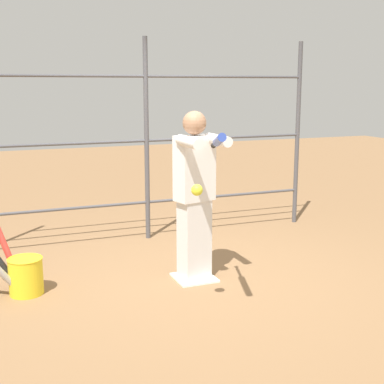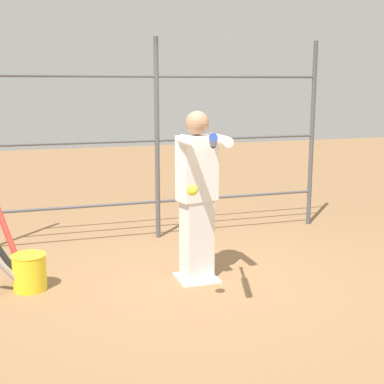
% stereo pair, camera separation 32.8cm
% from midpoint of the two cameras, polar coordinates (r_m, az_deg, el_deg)
% --- Properties ---
extents(ground_plane, '(24.00, 24.00, 0.00)m').
position_cam_midpoint_polar(ground_plane, '(5.55, -1.47, -9.24)').
color(ground_plane, olive).
extents(home_plate, '(0.40, 0.40, 0.02)m').
position_cam_midpoint_polar(home_plate, '(5.54, -1.47, -9.14)').
color(home_plate, white).
rests_on(home_plate, ground).
extents(fence_backstop, '(4.47, 0.06, 2.53)m').
position_cam_midpoint_polar(fence_backstop, '(6.75, -6.26, 5.47)').
color(fence_backstop, '#4C4C51').
rests_on(fence_backstop, ground).
extents(batter, '(0.43, 0.65, 1.71)m').
position_cam_midpoint_polar(batter, '(5.28, -1.45, 0.12)').
color(batter, silver).
rests_on(batter, ground).
extents(baseball_bat_swinging, '(0.36, 0.88, 0.22)m').
position_cam_midpoint_polar(baseball_bat_swinging, '(4.24, 0.61, 5.47)').
color(baseball_bat_swinging, black).
extents(softball_in_flight, '(0.10, 0.10, 0.10)m').
position_cam_midpoint_polar(softball_in_flight, '(4.35, -1.63, 0.20)').
color(softball_in_flight, yellow).
extents(bat_bucket, '(0.75, 0.67, 0.78)m').
position_cam_midpoint_polar(bat_bucket, '(5.39, -19.54, -8.03)').
color(bat_bucket, yellow).
rests_on(bat_bucket, ground).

